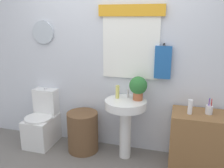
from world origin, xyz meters
The scene contains 10 objects.
back_wall centered at (0.00, 1.15, 1.30)m, with size 4.40×0.18×2.60m.
toilet centered at (-0.99, 0.89, 0.30)m, with size 0.38×0.51×0.80m.
laundry_hamper centered at (-0.35, 0.85, 0.27)m, with size 0.42×0.42×0.55m, color brown.
pedestal_sink centered at (0.24, 0.85, 0.59)m, with size 0.52×0.52×0.78m.
faucet centered at (0.24, 0.97, 0.83)m, with size 0.03×0.03×0.10m, color silver.
wooden_cabinet centered at (1.11, 0.85, 0.35)m, with size 0.60×0.44×0.71m, color olive.
soap_bottle centered at (0.12, 0.90, 0.87)m, with size 0.05×0.05×0.17m, color #DBD166.
potted_plant centered at (0.38, 0.91, 0.95)m, with size 0.22×0.22×0.30m.
lotion_bottle centered at (1.00, 0.81, 0.79)m, with size 0.05×0.05×0.17m, color white.
toothbrush_cup centered at (1.21, 0.87, 0.76)m, with size 0.08×0.08×0.19m.
Camera 1 is at (0.85, -1.89, 1.77)m, focal length 38.38 mm.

